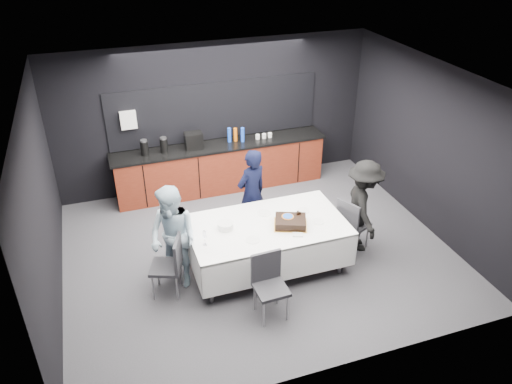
% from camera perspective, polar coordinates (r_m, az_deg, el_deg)
% --- Properties ---
extents(ground, '(6.00, 6.00, 0.00)m').
position_cam_1_polar(ground, '(8.12, 0.23, -6.76)').
color(ground, '#444348').
rests_on(ground, ground).
extents(room_shell, '(6.04, 5.04, 2.82)m').
position_cam_1_polar(room_shell, '(7.16, 0.26, 5.23)').
color(room_shell, white).
rests_on(room_shell, ground).
extents(kitchenette, '(4.10, 0.64, 2.05)m').
position_cam_1_polar(kitchenette, '(9.64, -4.16, 3.34)').
color(kitchenette, '#5D1C0E').
rests_on(kitchenette, ground).
extents(party_table, '(2.32, 1.32, 0.78)m').
position_cam_1_polar(party_table, '(7.44, 1.25, -4.56)').
color(party_table, '#99999E').
rests_on(party_table, ground).
extents(cake_assembly, '(0.59, 0.54, 0.16)m').
position_cam_1_polar(cake_assembly, '(7.31, 3.96, -3.41)').
color(cake_assembly, '#F2B047').
rests_on(cake_assembly, party_table).
extents(plate_stack, '(0.23, 0.23, 0.10)m').
position_cam_1_polar(plate_stack, '(7.24, -3.50, -3.87)').
color(plate_stack, white).
rests_on(plate_stack, party_table).
extents(loose_plate_near, '(0.20, 0.20, 0.01)m').
position_cam_1_polar(loose_plate_near, '(7.02, -0.36, -5.49)').
color(loose_plate_near, white).
rests_on(loose_plate_near, party_table).
extents(loose_plate_right_a, '(0.19, 0.19, 0.01)m').
position_cam_1_polar(loose_plate_right_a, '(7.70, 5.42, -2.10)').
color(loose_plate_right_a, white).
rests_on(loose_plate_right_a, party_table).
extents(loose_plate_right_b, '(0.19, 0.19, 0.01)m').
position_cam_1_polar(loose_plate_right_b, '(7.46, 7.09, -3.36)').
color(loose_plate_right_b, white).
rests_on(loose_plate_right_b, party_table).
extents(loose_plate_far, '(0.21, 0.21, 0.01)m').
position_cam_1_polar(loose_plate_far, '(7.60, 0.93, -2.41)').
color(loose_plate_far, white).
rests_on(loose_plate_far, party_table).
extents(fork_pile, '(0.17, 0.14, 0.02)m').
position_cam_1_polar(fork_pile, '(7.13, 4.79, -4.89)').
color(fork_pile, white).
rests_on(fork_pile, party_table).
extents(champagne_flute, '(0.06, 0.06, 0.22)m').
position_cam_1_polar(champagne_flute, '(6.88, -5.91, -4.93)').
color(champagne_flute, white).
rests_on(champagne_flute, party_table).
extents(chair_left, '(0.54, 0.54, 0.92)m').
position_cam_1_polar(chair_left, '(7.12, -9.69, -7.95)').
color(chair_left, '#2D2D32').
rests_on(chair_left, ground).
extents(chair_right, '(0.56, 0.56, 0.92)m').
position_cam_1_polar(chair_right, '(8.00, 10.81, -3.34)').
color(chair_right, '#2D2D32').
rests_on(chair_right, ground).
extents(chair_near, '(0.44, 0.44, 0.92)m').
position_cam_1_polar(chair_near, '(6.72, 1.48, -10.09)').
color(chair_near, '#2D2D32').
rests_on(chair_near, ground).
extents(person_center, '(0.67, 0.56, 1.56)m').
position_cam_1_polar(person_center, '(8.10, -0.50, -0.21)').
color(person_center, black).
rests_on(person_center, ground).
extents(person_left, '(0.94, 0.97, 1.58)m').
position_cam_1_polar(person_left, '(7.15, -9.45, -5.19)').
color(person_left, '#A6C0D1').
rests_on(person_left, ground).
extents(person_right, '(0.79, 1.10, 1.54)m').
position_cam_1_polar(person_right, '(7.97, 12.14, -1.60)').
color(person_right, black).
rests_on(person_right, ground).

